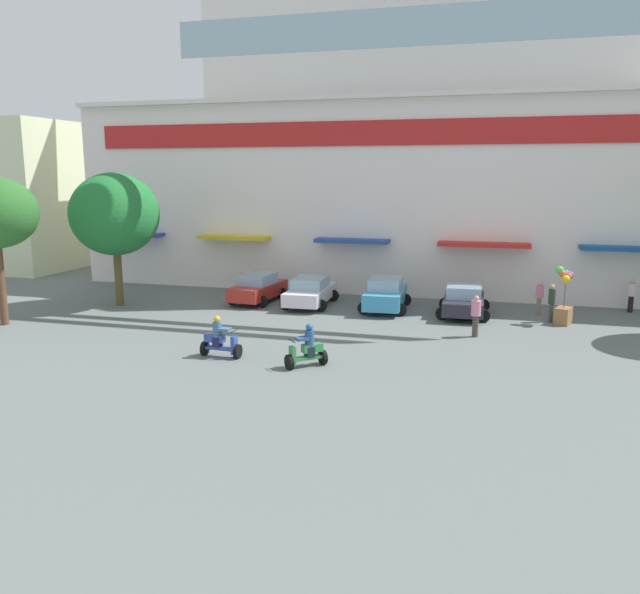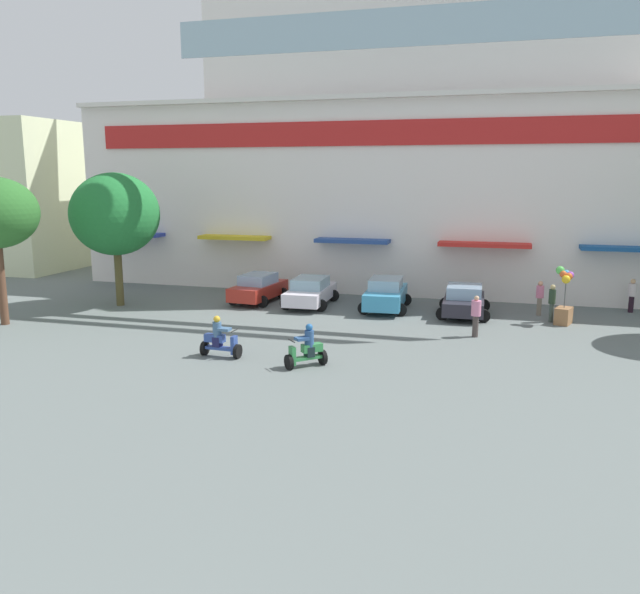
# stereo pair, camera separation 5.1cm
# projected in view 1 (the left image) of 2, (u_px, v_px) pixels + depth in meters

# --- Properties ---
(ground_plane) EXTENTS (128.00, 128.00, 0.00)m
(ground_plane) POSITION_uv_depth(u_px,v_px,m) (337.00, 406.00, 18.42)
(ground_plane) COLOR slate
(colonial_building) EXTENTS (39.99, 15.40, 21.46)m
(colonial_building) POSITION_uv_depth(u_px,v_px,m) (432.00, 127.00, 38.04)
(colonial_building) COLOR white
(colonial_building) RESTS_ON ground
(flank_building_left) EXTENTS (11.83, 10.93, 10.04)m
(flank_building_left) POSITION_uv_depth(u_px,v_px,m) (12.00, 195.00, 46.56)
(flank_building_left) COLOR beige
(flank_building_left) RESTS_ON ground
(plaza_tree_2) EXTENTS (4.24, 4.59, 6.62)m
(plaza_tree_2) POSITION_uv_depth(u_px,v_px,m) (115.00, 214.00, 31.64)
(plaza_tree_2) COLOR brown
(plaza_tree_2) RESTS_ON ground
(parked_car_0) EXTENTS (2.49, 4.02, 1.47)m
(parked_car_0) POSITION_uv_depth(u_px,v_px,m) (258.00, 288.00, 33.20)
(parked_car_0) COLOR #AA291E
(parked_car_0) RESTS_ON ground
(parked_car_1) EXTENTS (2.45, 4.36, 1.42)m
(parked_car_1) POSITION_uv_depth(u_px,v_px,m) (310.00, 291.00, 32.34)
(parked_car_1) COLOR silver
(parked_car_1) RESTS_ON ground
(parked_car_2) EXTENTS (2.46, 4.16, 1.57)m
(parked_car_2) POSITION_uv_depth(u_px,v_px,m) (385.00, 294.00, 31.28)
(parked_car_2) COLOR #3B97C5
(parked_car_2) RESTS_ON ground
(parked_car_3) EXTENTS (2.48, 3.90, 1.44)m
(parked_car_3) POSITION_uv_depth(u_px,v_px,m) (464.00, 301.00, 30.00)
(parked_car_3) COLOR #27252F
(parked_car_3) RESTS_ON ground
(scooter_rider_0) EXTENTS (1.50, 0.60, 1.52)m
(scooter_rider_0) POSITION_uv_depth(u_px,v_px,m) (220.00, 340.00, 23.27)
(scooter_rider_0) COLOR black
(scooter_rider_0) RESTS_ON ground
(scooter_rider_2) EXTENTS (1.40, 1.36, 1.51)m
(scooter_rider_2) POSITION_uv_depth(u_px,v_px,m) (307.00, 350.00, 22.05)
(scooter_rider_2) COLOR black
(scooter_rider_2) RESTS_ON ground
(pedestrian_0) EXTENTS (0.53, 0.53, 1.71)m
(pedestrian_0) POSITION_uv_depth(u_px,v_px,m) (476.00, 314.00, 26.06)
(pedestrian_0) COLOR #473D3B
(pedestrian_0) RESTS_ON ground
(pedestrian_1) EXTENTS (0.42, 0.42, 1.71)m
(pedestrian_1) POSITION_uv_depth(u_px,v_px,m) (552.00, 300.00, 28.68)
(pedestrian_1) COLOR #414E45
(pedestrian_1) RESTS_ON ground
(pedestrian_2) EXTENTS (0.49, 0.49, 1.63)m
(pedestrian_2) POSITION_uv_depth(u_px,v_px,m) (539.00, 296.00, 30.05)
(pedestrian_2) COLOR gray
(pedestrian_2) RESTS_ON ground
(pedestrian_4) EXTENTS (0.54, 0.54, 1.63)m
(pedestrian_4) POSITION_uv_depth(u_px,v_px,m) (632.00, 293.00, 30.72)
(pedestrian_4) COLOR black
(pedestrian_4) RESTS_ON ground
(balloon_vendor_cart) EXTENTS (0.88, 1.05, 2.57)m
(balloon_vendor_cart) POSITION_uv_depth(u_px,v_px,m) (564.00, 300.00, 28.25)
(balloon_vendor_cart) COLOR #956841
(balloon_vendor_cart) RESTS_ON ground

